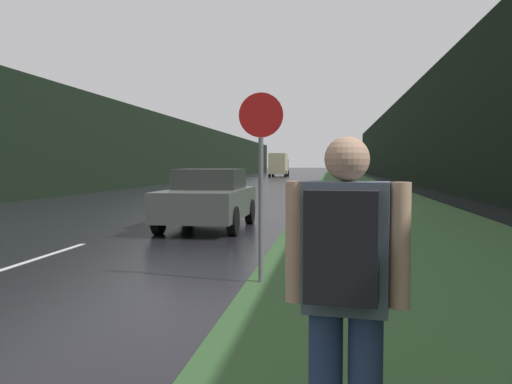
{
  "coord_description": "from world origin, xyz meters",
  "views": [
    {
      "loc": [
        5.21,
        -0.77,
        1.68
      ],
      "look_at": [
        3.16,
        14.02,
        0.93
      ],
      "focal_mm": 38.0,
      "sensor_mm": 36.0,
      "label": 1
    }
  ],
  "objects_px": {
    "car_passing_near": "(208,199)",
    "delivery_truck": "(279,164)",
    "hitchhiker_with_backpack": "(345,290)",
    "stop_sign": "(261,169)"
  },
  "relations": [
    {
      "from": "car_passing_near",
      "to": "delivery_truck",
      "type": "distance_m",
      "value": 61.79
    },
    {
      "from": "hitchhiker_with_backpack",
      "to": "delivery_truck",
      "type": "bearing_deg",
      "value": 102.97
    },
    {
      "from": "delivery_truck",
      "to": "stop_sign",
      "type": "bearing_deg",
      "value": -84.76
    },
    {
      "from": "hitchhiker_with_backpack",
      "to": "car_passing_near",
      "type": "height_order",
      "value": "hitchhiker_with_backpack"
    },
    {
      "from": "stop_sign",
      "to": "hitchhiker_with_backpack",
      "type": "xyz_separation_m",
      "value": [
        1.05,
        -4.81,
        -0.58
      ]
    },
    {
      "from": "delivery_truck",
      "to": "car_passing_near",
      "type": "bearing_deg",
      "value": -86.27
    },
    {
      "from": "car_passing_near",
      "to": "delivery_truck",
      "type": "bearing_deg",
      "value": -86.27
    },
    {
      "from": "hitchhiker_with_backpack",
      "to": "stop_sign",
      "type": "bearing_deg",
      "value": 109.59
    },
    {
      "from": "stop_sign",
      "to": "delivery_truck",
      "type": "xyz_separation_m",
      "value": [
        -6.24,
        68.02,
        0.09
      ]
    },
    {
      "from": "hitchhiker_with_backpack",
      "to": "delivery_truck",
      "type": "xyz_separation_m",
      "value": [
        -7.29,
        72.83,
        0.66
      ]
    }
  ]
}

